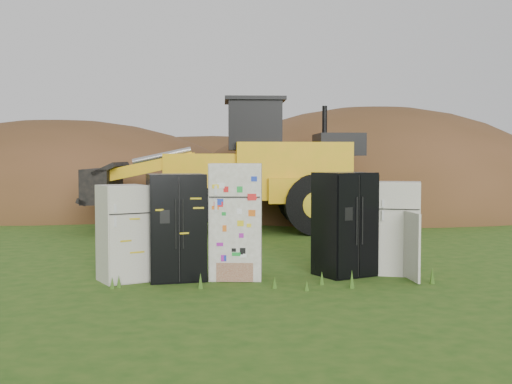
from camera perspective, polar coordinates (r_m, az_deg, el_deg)
ground at (r=10.80m, az=0.92°, el=-7.56°), size 120.00×120.00×0.00m
fridge_leftmost at (r=10.56m, az=-11.79°, el=-3.60°), size 0.89×0.87×1.55m
fridge_black_side at (r=10.52m, az=-7.12°, el=-3.11°), size 0.98×0.81×1.73m
fridge_sticker at (r=10.62m, az=-1.79°, el=-2.57°), size 0.96×0.91×1.90m
fridge_black_right at (r=10.94m, az=7.86°, el=-2.83°), size 1.08×1.00×1.74m
fridge_open_door at (r=11.26m, az=12.57°, el=-3.13°), size 0.91×0.88×1.58m
wheel_loader at (r=17.58m, az=-3.11°, el=2.45°), size 7.71×3.72×3.61m
dirt_mound_right at (r=23.81m, az=10.59°, el=-1.79°), size 14.33×10.51×7.68m
dirt_mound_left at (r=25.50m, az=-16.87°, el=-1.55°), size 15.11×11.33×6.86m
dirt_mound_back at (r=29.10m, az=-3.83°, el=-0.87°), size 16.51×11.01×5.96m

